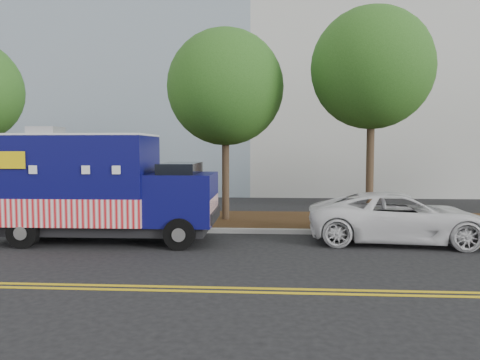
{
  "coord_description": "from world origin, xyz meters",
  "views": [
    {
      "loc": [
        3.14,
        -13.34,
        2.74
      ],
      "look_at": [
        2.21,
        0.6,
        1.76
      ],
      "focal_mm": 35.0,
      "sensor_mm": 36.0,
      "label": 1
    }
  ],
  "objects": [
    {
      "name": "sign_post",
      "position": [
        -3.41,
        1.76,
        1.2
      ],
      "size": [
        0.06,
        0.06,
        2.4
      ],
      "primitive_type": "cube",
      "color": "#473828",
      "rests_on": "ground"
    },
    {
      "name": "tree_b",
      "position": [
        1.51,
        3.34,
        4.85
      ],
      "size": [
        4.12,
        4.12,
        6.93
      ],
      "color": "#38281C",
      "rests_on": "ground"
    },
    {
      "name": "centerline_near",
      "position": [
        0.0,
        -4.45,
        0.01
      ],
      "size": [
        120.0,
        0.1,
        0.01
      ],
      "primitive_type": "cube",
      "color": "gold",
      "rests_on": "ground"
    },
    {
      "name": "ground",
      "position": [
        0.0,
        0.0,
        0.0
      ],
      "size": [
        120.0,
        120.0,
        0.0
      ],
      "primitive_type": "plane",
      "color": "black",
      "rests_on": "ground"
    },
    {
      "name": "food_truck",
      "position": [
        -1.92,
        -0.13,
        1.51
      ],
      "size": [
        6.36,
        2.5,
        3.33
      ],
      "rotation": [
        0.0,
        0.0,
        0.01
      ],
      "color": "black",
      "rests_on": "ground"
    },
    {
      "name": "tree_c",
      "position": [
        6.48,
        2.76,
        5.37
      ],
      "size": [
        4.07,
        4.07,
        7.42
      ],
      "color": "#38281C",
      "rests_on": "ground"
    },
    {
      "name": "white_car",
      "position": [
        6.85,
        0.27,
        0.72
      ],
      "size": [
        5.38,
        2.86,
        1.44
      ],
      "primitive_type": "imported",
      "rotation": [
        0.0,
        0.0,
        1.48
      ],
      "color": "white",
      "rests_on": "ground"
    },
    {
      "name": "centerline_far",
      "position": [
        0.0,
        -4.7,
        0.01
      ],
      "size": [
        120.0,
        0.1,
        0.01
      ],
      "primitive_type": "cube",
      "color": "gold",
      "rests_on": "ground"
    },
    {
      "name": "mulch_strip",
      "position": [
        0.0,
        3.5,
        0.07
      ],
      "size": [
        120.0,
        4.0,
        0.15
      ],
      "primitive_type": "cube",
      "color": "#321E0E",
      "rests_on": "ground"
    },
    {
      "name": "curb",
      "position": [
        0.0,
        1.4,
        0.07
      ],
      "size": [
        120.0,
        0.18,
        0.15
      ],
      "primitive_type": "cube",
      "color": "#9E9E99",
      "rests_on": "ground"
    }
  ]
}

